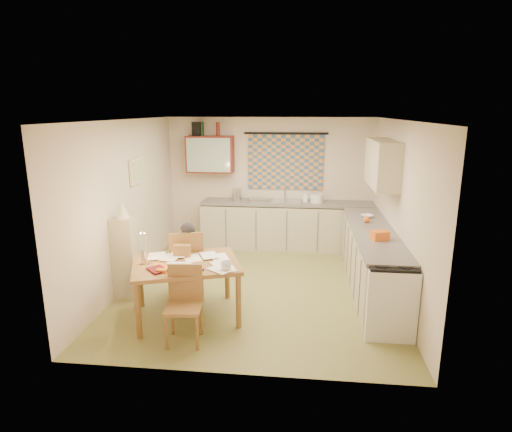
# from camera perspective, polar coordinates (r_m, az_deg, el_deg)

# --- Properties ---
(floor) EXTENTS (4.00, 4.50, 0.02)m
(floor) POSITION_cam_1_polar(r_m,az_deg,el_deg) (6.65, 0.26, -9.45)
(floor) COLOR olive
(floor) RESTS_ON ground
(ceiling) EXTENTS (4.00, 4.50, 0.02)m
(ceiling) POSITION_cam_1_polar(r_m,az_deg,el_deg) (6.10, 0.29, 12.79)
(ceiling) COLOR white
(ceiling) RESTS_ON floor
(wall_back) EXTENTS (4.00, 0.02, 2.50)m
(wall_back) POSITION_cam_1_polar(r_m,az_deg,el_deg) (8.47, 1.88, 4.57)
(wall_back) COLOR beige
(wall_back) RESTS_ON floor
(wall_front) EXTENTS (4.00, 0.02, 2.50)m
(wall_front) POSITION_cam_1_polar(r_m,az_deg,el_deg) (4.11, -3.04, -5.81)
(wall_front) COLOR beige
(wall_front) RESTS_ON floor
(wall_left) EXTENTS (0.02, 4.50, 2.50)m
(wall_left) POSITION_cam_1_polar(r_m,az_deg,el_deg) (6.77, -16.91, 1.55)
(wall_left) COLOR beige
(wall_left) RESTS_ON floor
(wall_right) EXTENTS (0.02, 4.50, 2.50)m
(wall_right) POSITION_cam_1_polar(r_m,az_deg,el_deg) (6.38, 18.55, 0.68)
(wall_right) COLOR beige
(wall_right) RESTS_ON floor
(window_blind) EXTENTS (1.45, 0.03, 1.05)m
(window_blind) POSITION_cam_1_polar(r_m,az_deg,el_deg) (8.36, 3.95, 7.18)
(window_blind) COLOR #375878
(window_blind) RESTS_ON wall_back
(curtain_rod) EXTENTS (1.60, 0.04, 0.04)m
(curtain_rod) POSITION_cam_1_polar(r_m,az_deg,el_deg) (8.29, 4.01, 10.94)
(curtain_rod) COLOR black
(curtain_rod) RESTS_ON wall_back
(wall_cabinet) EXTENTS (0.90, 0.34, 0.70)m
(wall_cabinet) POSITION_cam_1_polar(r_m,az_deg,el_deg) (8.39, -6.13, 8.19)
(wall_cabinet) COLOR #5B1913
(wall_cabinet) RESTS_ON wall_back
(wall_cabinet_glass) EXTENTS (0.84, 0.02, 0.64)m
(wall_cabinet_glass) POSITION_cam_1_polar(r_m,az_deg,el_deg) (8.22, -6.38, 8.07)
(wall_cabinet_glass) COLOR #99B2A5
(wall_cabinet_glass) RESTS_ON wall_back
(upper_cabinet_right) EXTENTS (0.34, 1.30, 0.70)m
(upper_cabinet_right) POSITION_cam_1_polar(r_m,az_deg,el_deg) (6.77, 16.49, 6.75)
(upper_cabinet_right) COLOR tan
(upper_cabinet_right) RESTS_ON wall_right
(framed_print) EXTENTS (0.04, 0.50, 0.40)m
(framed_print) POSITION_cam_1_polar(r_m,az_deg,el_deg) (7.04, -15.61, 5.83)
(framed_print) COLOR beige
(framed_print) RESTS_ON wall_left
(print_canvas) EXTENTS (0.01, 0.42, 0.32)m
(print_canvas) POSITION_cam_1_polar(r_m,az_deg,el_deg) (7.03, -15.42, 5.83)
(print_canvas) COLOR silver
(print_canvas) RESTS_ON wall_left
(counter_back) EXTENTS (3.30, 0.62, 0.92)m
(counter_back) POSITION_cam_1_polar(r_m,az_deg,el_deg) (8.32, 4.19, -1.27)
(counter_back) COLOR tan
(counter_back) RESTS_ON floor
(counter_right) EXTENTS (0.62, 2.95, 0.92)m
(counter_right) POSITION_cam_1_polar(r_m,az_deg,el_deg) (6.66, 15.17, -5.69)
(counter_right) COLOR tan
(counter_right) RESTS_ON floor
(stove) EXTENTS (0.58, 0.58, 0.90)m
(stove) POSITION_cam_1_polar(r_m,az_deg,el_deg) (5.46, 17.22, -10.33)
(stove) COLOR white
(stove) RESTS_ON floor
(sink) EXTENTS (0.58, 0.49, 0.10)m
(sink) POSITION_cam_1_polar(r_m,az_deg,el_deg) (8.22, 4.06, 1.62)
(sink) COLOR silver
(sink) RESTS_ON counter_back
(tap) EXTENTS (0.03, 0.03, 0.28)m
(tap) POSITION_cam_1_polar(r_m,az_deg,el_deg) (8.36, 3.89, 3.09)
(tap) COLOR silver
(tap) RESTS_ON counter_back
(dish_rack) EXTENTS (0.42, 0.38, 0.06)m
(dish_rack) POSITION_cam_1_polar(r_m,az_deg,el_deg) (8.24, 0.22, 2.18)
(dish_rack) COLOR silver
(dish_rack) RESTS_ON counter_back
(kettle) EXTENTS (0.22, 0.22, 0.24)m
(kettle) POSITION_cam_1_polar(r_m,az_deg,el_deg) (8.27, -2.58, 2.86)
(kettle) COLOR silver
(kettle) RESTS_ON counter_back
(mixing_bowl) EXTENTS (0.27, 0.27, 0.16)m
(mixing_bowl) POSITION_cam_1_polar(r_m,az_deg,el_deg) (8.19, 8.11, 2.33)
(mixing_bowl) COLOR white
(mixing_bowl) RESTS_ON counter_back
(soap_bottle) EXTENTS (0.11, 0.11, 0.21)m
(soap_bottle) POSITION_cam_1_polar(r_m,az_deg,el_deg) (8.23, 6.60, 2.60)
(soap_bottle) COLOR white
(soap_bottle) RESTS_ON counter_back
(bowl) EXTENTS (0.32, 0.32, 0.05)m
(bowl) POSITION_cam_1_polar(r_m,az_deg,el_deg) (7.22, 14.55, -0.02)
(bowl) COLOR white
(bowl) RESTS_ON counter_right
(orange_bag) EXTENTS (0.26, 0.23, 0.12)m
(orange_bag) POSITION_cam_1_polar(r_m,az_deg,el_deg) (6.05, 16.16, -2.49)
(orange_bag) COLOR orange
(orange_bag) RESTS_ON counter_right
(fruit_orange) EXTENTS (0.10, 0.10, 0.10)m
(fruit_orange) POSITION_cam_1_polar(r_m,az_deg,el_deg) (6.89, 14.53, -0.46)
(fruit_orange) COLOR orange
(fruit_orange) RESTS_ON counter_right
(speaker) EXTENTS (0.19, 0.23, 0.26)m
(speaker) POSITION_cam_1_polar(r_m,az_deg,el_deg) (8.40, -7.77, 11.44)
(speaker) COLOR black
(speaker) RESTS_ON wall_cabinet
(bottle_green) EXTENTS (0.07, 0.07, 0.26)m
(bottle_green) POSITION_cam_1_polar(r_m,az_deg,el_deg) (8.39, -7.37, 11.45)
(bottle_green) COLOR #195926
(bottle_green) RESTS_ON wall_cabinet
(bottle_brown) EXTENTS (0.08, 0.08, 0.26)m
(bottle_brown) POSITION_cam_1_polar(r_m,az_deg,el_deg) (8.32, -5.11, 11.49)
(bottle_brown) COLOR #5B1913
(bottle_brown) RESTS_ON wall_cabinet
(dining_table) EXTENTS (1.57, 1.38, 0.75)m
(dining_table) POSITION_cam_1_polar(r_m,az_deg,el_deg) (5.68, -9.21, -9.63)
(dining_table) COLOR brown
(dining_table) RESTS_ON floor
(chair_far) EXTENTS (0.58, 0.58, 1.02)m
(chair_far) POSITION_cam_1_polar(r_m,az_deg,el_deg) (6.26, -9.14, -7.96)
(chair_far) COLOR brown
(chair_far) RESTS_ON floor
(chair_near) EXTENTS (0.44, 0.44, 0.89)m
(chair_near) POSITION_cam_1_polar(r_m,az_deg,el_deg) (5.16, -9.53, -13.43)
(chair_near) COLOR brown
(chair_near) RESTS_ON floor
(person) EXTENTS (0.54, 0.46, 1.14)m
(person) POSITION_cam_1_polar(r_m,az_deg,el_deg) (6.11, -8.98, -5.99)
(person) COLOR black
(person) RESTS_ON floor
(shelf_stand) EXTENTS (0.32, 0.30, 1.18)m
(shelf_stand) POSITION_cam_1_polar(r_m,az_deg,el_deg) (6.39, -16.98, -5.34)
(shelf_stand) COLOR tan
(shelf_stand) RESTS_ON floor
(lampshade) EXTENTS (0.20, 0.20, 0.22)m
(lampshade) POSITION_cam_1_polar(r_m,az_deg,el_deg) (6.20, -17.43, 0.77)
(lampshade) COLOR beige
(lampshade) RESTS_ON shelf_stand
(letter_rack) EXTENTS (0.22, 0.11, 0.16)m
(letter_rack) POSITION_cam_1_polar(r_m,az_deg,el_deg) (5.74, -9.82, -4.58)
(letter_rack) COLOR brown
(letter_rack) RESTS_ON dining_table
(mug) EXTENTS (0.21, 0.21, 0.10)m
(mug) POSITION_cam_1_polar(r_m,az_deg,el_deg) (5.21, -4.02, -6.67)
(mug) COLOR white
(mug) RESTS_ON dining_table
(magazine) EXTENTS (0.44, 0.44, 0.02)m
(magazine) POSITION_cam_1_polar(r_m,az_deg,el_deg) (5.29, -13.93, -7.20)
(magazine) COLOR maroon
(magazine) RESTS_ON dining_table
(book) EXTENTS (0.18, 0.24, 0.02)m
(book) POSITION_cam_1_polar(r_m,az_deg,el_deg) (5.45, -13.74, -6.60)
(book) COLOR orange
(book) RESTS_ON dining_table
(orange_box) EXTENTS (0.12, 0.08, 0.04)m
(orange_box) POSITION_cam_1_polar(r_m,az_deg,el_deg) (5.27, -12.46, -7.14)
(orange_box) COLOR orange
(orange_box) RESTS_ON dining_table
(eyeglasses) EXTENTS (0.13, 0.05, 0.02)m
(eyeglasses) POSITION_cam_1_polar(r_m,az_deg,el_deg) (5.25, -7.67, -7.12)
(eyeglasses) COLOR black
(eyeglasses) RESTS_ON dining_table
(candle_holder) EXTENTS (0.06, 0.06, 0.18)m
(candle_holder) POSITION_cam_1_polar(r_m,az_deg,el_deg) (5.57, -14.78, -5.33)
(candle_holder) COLOR silver
(candle_holder) RESTS_ON dining_table
(candle) EXTENTS (0.03, 0.03, 0.22)m
(candle) POSITION_cam_1_polar(r_m,az_deg,el_deg) (5.51, -14.60, -3.34)
(candle) COLOR white
(candle) RESTS_ON dining_table
(candle_flame) EXTENTS (0.02, 0.02, 0.02)m
(candle_flame) POSITION_cam_1_polar(r_m,az_deg,el_deg) (5.45, -15.13, -2.24)
(candle_flame) COLOR #FFCC66
(candle_flame) RESTS_ON dining_table
(papers) EXTENTS (1.29, 0.82, 0.02)m
(papers) POSITION_cam_1_polar(r_m,az_deg,el_deg) (5.55, -8.62, -5.94)
(papers) COLOR white
(papers) RESTS_ON dining_table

